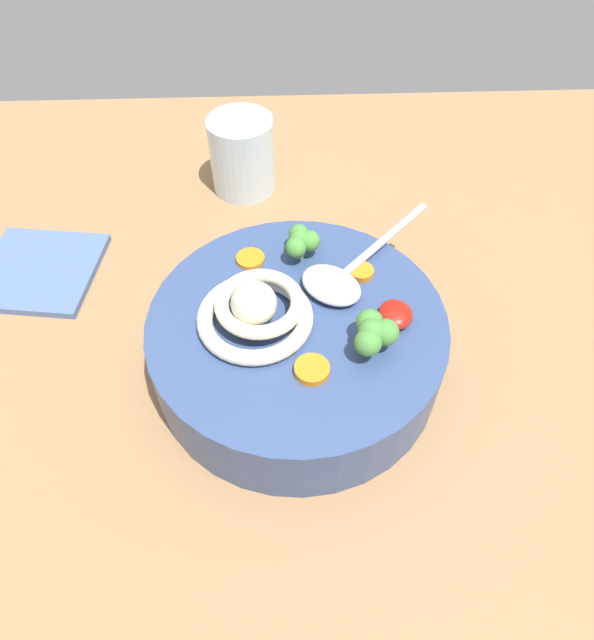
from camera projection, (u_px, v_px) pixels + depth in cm
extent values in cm
cube|color=#936D47|center=(276.00, 389.00, 55.99)|extent=(105.39, 105.39, 3.65)
cylinder|color=#334775|center=(297.00, 344.00, 53.02)|extent=(26.81, 26.81, 6.84)
cylinder|color=olive|center=(297.00, 342.00, 52.81)|extent=(23.60, 23.60, 6.29)
torus|color=beige|center=(255.00, 317.00, 49.67)|extent=(10.18, 10.18, 1.40)
torus|color=beige|center=(260.00, 303.00, 49.24)|extent=(10.90, 10.90, 1.26)
sphere|color=beige|center=(254.00, 303.00, 48.27)|extent=(3.95, 3.95, 3.95)
ellipsoid|color=#B7B7BC|center=(331.00, 285.00, 52.03)|extent=(7.33, 7.37, 1.60)
cylinder|color=#B7B7BC|center=(380.00, 243.00, 55.63)|extent=(11.36, 10.98, 0.80)
ellipsoid|color=#B2190F|center=(395.00, 314.00, 49.84)|extent=(3.31, 2.97, 1.49)
cylinder|color=#7A9E60|center=(370.00, 345.00, 47.85)|extent=(1.17, 1.17, 1.25)
sphere|color=#478938|center=(372.00, 332.00, 46.49)|extent=(2.29, 2.29, 2.29)
sphere|color=#478938|center=(370.00, 322.00, 47.38)|extent=(2.29, 2.29, 2.29)
sphere|color=#478938|center=(368.00, 343.00, 45.89)|extent=(2.29, 2.29, 2.29)
sphere|color=#478938|center=(385.00, 332.00, 46.65)|extent=(2.29, 2.29, 2.29)
cylinder|color=#7A9E60|center=(299.00, 252.00, 55.20)|extent=(1.02, 1.02, 1.09)
sphere|color=#478938|center=(299.00, 240.00, 54.02)|extent=(2.00, 2.00, 2.00)
sphere|color=#478938|center=(299.00, 234.00, 54.80)|extent=(2.00, 2.00, 2.00)
sphere|color=#478938|center=(296.00, 247.00, 53.50)|extent=(2.00, 2.00, 2.00)
sphere|color=#478938|center=(310.00, 241.00, 54.15)|extent=(2.00, 2.00, 2.00)
cylinder|color=orange|center=(250.00, 259.00, 55.07)|extent=(2.76, 2.76, 0.43)
cylinder|color=orange|center=(361.00, 272.00, 53.79)|extent=(2.36, 2.36, 0.63)
cylinder|color=orange|center=(312.00, 370.00, 46.56)|extent=(2.93, 2.93, 0.69)
cylinder|color=silver|center=(242.00, 155.00, 70.28)|extent=(7.96, 7.96, 9.31)
cube|color=#4C6693|center=(39.00, 271.00, 63.39)|extent=(13.94, 13.97, 0.80)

